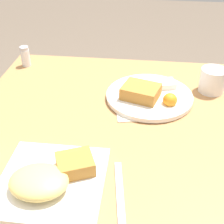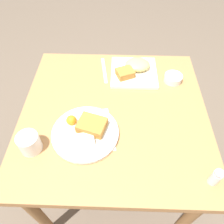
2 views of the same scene
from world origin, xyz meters
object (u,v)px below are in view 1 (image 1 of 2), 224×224
Objects in this scene: plate_square_near at (50,179)px; salt_shaker at (26,58)px; plate_oval_far at (149,94)px; coffee_mug at (212,80)px; butter_knife at (120,196)px.

salt_shaker is at bearing 114.15° from plate_square_near.
coffee_mug reaches higher than plate_oval_far.
coffee_mug is (0.42, 0.47, 0.02)m from plate_square_near.
plate_square_near is 0.45m from plate_oval_far.
butter_knife is 2.44× the size of coffee_mug.
coffee_mug is (0.21, 0.08, 0.02)m from plate_oval_far.
salt_shaker reaches higher than butter_knife.
coffee_mug reaches higher than plate_square_near.
plate_square_near is at bearing -118.27° from plate_oval_far.
butter_knife is (0.16, -0.01, -0.02)m from plate_square_near.
plate_oval_far is at bearing 61.73° from plate_square_near.
butter_knife is at bearing -4.32° from plate_square_near.
coffee_mug reaches higher than salt_shaker.
plate_square_near is 3.08× the size of salt_shaker.
coffee_mug is (0.68, -0.11, 0.01)m from salt_shaker.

